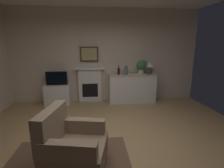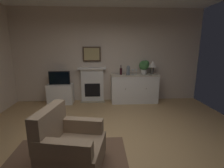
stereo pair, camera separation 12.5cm
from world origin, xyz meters
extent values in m
cube|color=tan|center=(0.00, 0.00, -0.05)|extent=(5.92, 5.57, 0.10)
cube|color=beige|center=(0.00, 2.76, 1.44)|extent=(5.92, 0.06, 2.87)
cube|color=brown|center=(-0.74, -0.42, 0.01)|extent=(1.87, 1.55, 0.02)
cube|color=white|center=(-0.49, 2.64, 0.53)|extent=(0.70, 0.18, 1.05)
cube|color=tan|center=(-0.49, 2.54, 0.01)|extent=(0.77, 0.20, 0.03)
cube|color=black|center=(-0.49, 2.54, 0.39)|extent=(0.48, 0.02, 0.42)
cube|color=white|center=(-0.49, 2.61, 1.07)|extent=(0.87, 0.27, 0.05)
cube|color=#473323|center=(-0.49, 2.68, 1.51)|extent=(0.55, 0.03, 0.45)
cube|color=tan|center=(-0.49, 2.66, 1.51)|extent=(0.47, 0.01, 0.37)
cube|color=white|center=(0.83, 2.45, 0.43)|extent=(1.43, 0.45, 0.86)
cube|color=beige|center=(0.83, 2.45, 0.88)|extent=(1.46, 0.48, 0.03)
sphere|color=brown|center=(0.51, 2.22, 0.49)|extent=(0.02, 0.02, 0.02)
sphere|color=brown|center=(1.14, 2.22, 0.49)|extent=(0.02, 0.02, 0.02)
cylinder|color=#4C4742|center=(1.37, 2.45, 1.00)|extent=(0.10, 0.10, 0.22)
cone|color=silver|center=(1.37, 2.45, 1.20)|extent=(0.26, 0.26, 0.18)
cylinder|color=#331419|center=(0.40, 2.46, 0.99)|extent=(0.08, 0.08, 0.20)
cylinder|color=#331419|center=(0.40, 2.46, 1.14)|extent=(0.03, 0.03, 0.09)
cylinder|color=silver|center=(0.76, 2.42, 0.90)|extent=(0.06, 0.06, 0.00)
cylinder|color=silver|center=(0.76, 2.42, 0.94)|extent=(0.01, 0.01, 0.09)
cone|color=silver|center=(0.76, 2.42, 1.02)|extent=(0.07, 0.07, 0.07)
cylinder|color=silver|center=(0.87, 2.44, 0.90)|extent=(0.06, 0.06, 0.00)
cylinder|color=silver|center=(0.87, 2.44, 0.94)|extent=(0.01, 0.01, 0.09)
cone|color=silver|center=(0.87, 2.44, 1.02)|extent=(0.07, 0.07, 0.07)
cylinder|color=slate|center=(0.61, 2.40, 1.01)|extent=(0.11, 0.11, 0.24)
sphere|color=slate|center=(0.61, 2.40, 1.13)|extent=(0.08, 0.08, 0.08)
cube|color=white|center=(-1.46, 2.47, 0.31)|extent=(0.75, 0.42, 0.61)
cube|color=black|center=(-1.46, 2.45, 0.81)|extent=(0.62, 0.06, 0.40)
cube|color=black|center=(-1.46, 2.41, 0.81)|extent=(0.57, 0.01, 0.35)
cylinder|color=beige|center=(1.12, 2.50, 0.96)|extent=(0.18, 0.18, 0.14)
sphere|color=#3D753D|center=(1.12, 2.50, 1.16)|extent=(0.30, 0.30, 0.30)
sphere|color=#3D753D|center=(1.18, 2.47, 1.23)|extent=(0.18, 0.18, 0.18)
cube|color=#8C7259|center=(-0.59, -0.44, 0.26)|extent=(0.93, 0.90, 0.32)
cube|color=#8C7259|center=(-0.92, -0.37, 0.67)|extent=(0.30, 0.78, 0.50)
cube|color=#8C7259|center=(-0.65, -0.75, 0.53)|extent=(0.73, 0.27, 0.22)
cube|color=#8C7259|center=(-0.53, -0.12, 0.53)|extent=(0.73, 0.27, 0.22)
cylinder|color=#473323|center=(-0.20, -0.19, 0.05)|extent=(0.05, 0.05, 0.10)
cylinder|color=#473323|center=(-0.87, -0.06, 0.05)|extent=(0.05, 0.05, 0.10)
camera|label=1|loc=(-0.30, -2.53, 1.74)|focal=26.60mm
camera|label=2|loc=(-0.18, -2.54, 1.74)|focal=26.60mm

